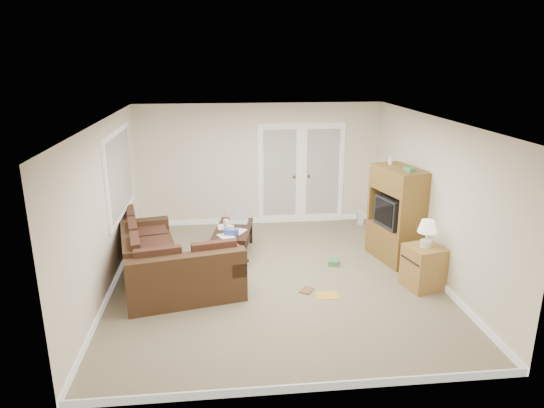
{
  "coord_description": "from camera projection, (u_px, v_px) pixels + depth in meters",
  "views": [
    {
      "loc": [
        -0.8,
        -6.97,
        3.38
      ],
      "look_at": [
        -0.0,
        0.46,
        1.1
      ],
      "focal_mm": 32.0,
      "sensor_mm": 36.0,
      "label": 1
    }
  ],
  "objects": [
    {
      "name": "wall_back",
      "position": [
        260.0,
        165.0,
        9.95
      ],
      "size": [
        5.0,
        0.02,
        2.5
      ],
      "primitive_type": "cube",
      "color": "white",
      "rests_on": "floor"
    },
    {
      "name": "side_cabinet",
      "position": [
        424.0,
        263.0,
        7.31
      ],
      "size": [
        0.61,
        0.61,
        1.08
      ],
      "rotation": [
        0.0,
        0.0,
        0.24
      ],
      "color": "#A57B3C",
      "rests_on": "floor"
    },
    {
      "name": "window_left",
      "position": [
        119.0,
        173.0,
        7.95
      ],
      "size": [
        0.05,
        1.92,
        1.42
      ],
      "color": "white",
      "rests_on": "wall_left"
    },
    {
      "name": "floor_greenbox",
      "position": [
        333.0,
        262.0,
        8.21
      ],
      "size": [
        0.22,
        0.25,
        0.09
      ],
      "primitive_type": "cube",
      "rotation": [
        0.0,
        0.0,
        -0.3
      ],
      "color": "#3F8C4E",
      "rests_on": "floor"
    },
    {
      "name": "floor",
      "position": [
        275.0,
        278.0,
        7.7
      ],
      "size": [
        5.5,
        5.5,
        0.0
      ],
      "primitive_type": "plane",
      "color": "gray",
      "rests_on": "ground"
    },
    {
      "name": "french_doors",
      "position": [
        301.0,
        174.0,
        10.07
      ],
      "size": [
        1.8,
        0.05,
        2.13
      ],
      "color": "white",
      "rests_on": "floor"
    },
    {
      "name": "coffee_table",
      "position": [
        234.0,
        239.0,
        8.6
      ],
      "size": [
        0.79,
        1.27,
        0.81
      ],
      "rotation": [
        0.0,
        0.0,
        -0.18
      ],
      "color": "black",
      "rests_on": "floor"
    },
    {
      "name": "floor_magazine",
      "position": [
        327.0,
        295.0,
        7.15
      ],
      "size": [
        0.31,
        0.25,
        0.01
      ],
      "primitive_type": "cube",
      "rotation": [
        0.0,
        0.0,
        0.01
      ],
      "color": "gold",
      "rests_on": "floor"
    },
    {
      "name": "floor_book",
      "position": [
        302.0,
        289.0,
        7.32
      ],
      "size": [
        0.26,
        0.28,
        0.02
      ],
      "primitive_type": "imported",
      "rotation": [
        0.0,
        0.0,
        -0.59
      ],
      "color": "brown",
      "rests_on": "floor"
    },
    {
      "name": "wall_front",
      "position": [
        307.0,
        285.0,
        4.72
      ],
      "size": [
        5.0,
        0.02,
        2.5
      ],
      "primitive_type": "cube",
      "color": "white",
      "rests_on": "floor"
    },
    {
      "name": "ceiling",
      "position": [
        275.0,
        120.0,
        6.97
      ],
      "size": [
        5.0,
        5.5,
        0.02
      ],
      "primitive_type": "cube",
      "color": "silver",
      "rests_on": "wall_back"
    },
    {
      "name": "baseboards",
      "position": [
        275.0,
        276.0,
        7.68
      ],
      "size": [
        5.0,
        5.5,
        0.1
      ],
      "primitive_type": null,
      "color": "white",
      "rests_on": "floor"
    },
    {
      "name": "wall_left",
      "position": [
        106.0,
        209.0,
        7.08
      ],
      "size": [
        0.02,
        5.5,
        2.5
      ],
      "primitive_type": "cube",
      "color": "white",
      "rests_on": "floor"
    },
    {
      "name": "space_heater",
      "position": [
        360.0,
        218.0,
        10.15
      ],
      "size": [
        0.12,
        0.1,
        0.29
      ],
      "primitive_type": "cube",
      "rotation": [
        0.0,
        0.0,
        0.04
      ],
      "color": "white",
      "rests_on": "floor"
    },
    {
      "name": "wall_right",
      "position": [
        434.0,
        198.0,
        7.59
      ],
      "size": [
        0.02,
        5.5,
        2.5
      ],
      "primitive_type": "cube",
      "color": "white",
      "rests_on": "floor"
    },
    {
      "name": "sectional_sofa",
      "position": [
        164.0,
        264.0,
        7.49
      ],
      "size": [
        2.18,
        2.65,
        0.78
      ],
      "rotation": [
        0.0,
        0.0,
        0.21
      ],
      "color": "#462E1B",
      "rests_on": "floor"
    },
    {
      "name": "tv_armoire",
      "position": [
        397.0,
        214.0,
        8.22
      ],
      "size": [
        0.78,
        1.12,
        1.74
      ],
      "rotation": [
        0.0,
        0.0,
        0.24
      ],
      "color": "brown",
      "rests_on": "floor"
    }
  ]
}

